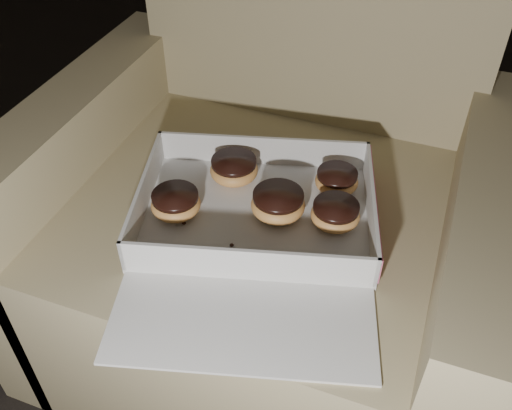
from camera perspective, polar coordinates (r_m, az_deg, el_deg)
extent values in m
plane|color=black|center=(1.27, -10.73, -17.18)|extent=(4.50, 4.50, 0.00)
cube|color=#9D8D64|center=(1.18, 0.60, -6.19)|extent=(0.69, 0.69, 0.40)
cube|color=#9D8D64|center=(1.27, -15.54, 0.50)|extent=(0.12, 0.69, 0.54)
cube|color=#9D8D64|center=(1.10, 19.54, -8.57)|extent=(0.12, 0.69, 0.54)
cube|color=silver|center=(0.98, 0.00, -1.04)|extent=(0.45, 0.39, 0.01)
cube|color=silver|center=(1.07, 0.68, 5.49)|extent=(0.38, 0.11, 0.06)
cube|color=silver|center=(0.86, -0.85, -5.93)|extent=(0.38, 0.11, 0.06)
cube|color=silver|center=(0.99, -11.15, 1.05)|extent=(0.08, 0.28, 0.06)
cube|color=silver|center=(0.97, 11.44, -0.26)|extent=(0.08, 0.28, 0.06)
cube|color=#DF5987|center=(0.97, 11.70, -0.27)|extent=(0.08, 0.28, 0.05)
cube|color=silver|center=(0.83, -1.41, -11.82)|extent=(0.41, 0.26, 0.01)
ellipsoid|color=#ECA852|center=(1.03, 8.05, 2.36)|extent=(0.08, 0.08, 0.04)
cylinder|color=black|center=(1.02, 8.14, 3.06)|extent=(0.07, 0.07, 0.01)
ellipsoid|color=#ECA852|center=(0.96, 2.21, 0.03)|extent=(0.09, 0.09, 0.04)
cylinder|color=black|center=(0.95, 2.24, 0.90)|extent=(0.09, 0.09, 0.01)
ellipsoid|color=#ECA852|center=(0.98, -8.02, 0.08)|extent=(0.08, 0.08, 0.04)
cylinder|color=black|center=(0.96, -8.12, 0.87)|extent=(0.08, 0.08, 0.01)
ellipsoid|color=#ECA852|center=(0.96, 7.93, -0.98)|extent=(0.08, 0.08, 0.04)
cylinder|color=black|center=(0.95, 8.03, -0.22)|extent=(0.08, 0.08, 0.01)
ellipsoid|color=#ECA852|center=(1.04, -2.21, 3.53)|extent=(0.09, 0.09, 0.04)
cylinder|color=black|center=(1.03, -2.24, 4.33)|extent=(0.08, 0.08, 0.01)
ellipsoid|color=black|center=(0.92, -2.45, -4.02)|extent=(0.01, 0.01, 0.00)
ellipsoid|color=black|center=(0.92, -8.35, -4.60)|extent=(0.01, 0.01, 0.00)
ellipsoid|color=black|center=(0.97, -7.21, -1.81)|extent=(0.01, 0.01, 0.00)
ellipsoid|color=black|center=(0.90, -3.48, -5.49)|extent=(0.01, 0.01, 0.00)
ellipsoid|color=black|center=(0.99, -8.22, -0.70)|extent=(0.01, 0.01, 0.00)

